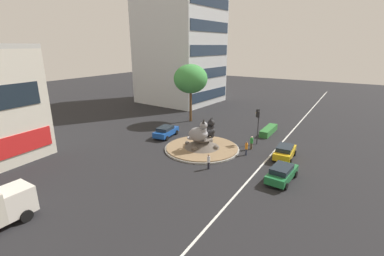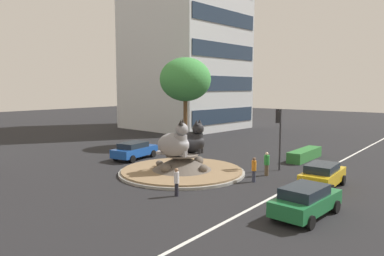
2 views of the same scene
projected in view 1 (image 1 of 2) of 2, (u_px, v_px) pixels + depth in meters
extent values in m
plane|color=black|center=(202.00, 149.00, 33.57)|extent=(160.00, 160.00, 0.00)
cube|color=silver|center=(264.00, 163.00, 29.59)|extent=(112.00, 0.20, 0.01)
cylinder|color=gray|center=(202.00, 148.00, 33.54)|extent=(9.22, 9.22, 0.18)
cylinder|color=#846B4C|center=(202.00, 147.00, 33.49)|extent=(8.85, 8.85, 0.12)
cone|color=#564F47|center=(202.00, 143.00, 33.31)|extent=(4.33, 4.33, 1.11)
cylinder|color=#564F47|center=(202.00, 139.00, 33.17)|extent=(2.38, 2.38, 0.12)
ellipsoid|color=#564F47|center=(210.00, 140.00, 34.66)|extent=(0.92, 0.66, 0.74)
ellipsoid|color=#564F47|center=(187.00, 143.00, 34.21)|extent=(0.55, 0.60, 0.44)
ellipsoid|color=#564F47|center=(195.00, 148.00, 32.12)|extent=(0.84, 0.82, 0.67)
ellipsoid|color=#564F47|center=(216.00, 147.00, 32.58)|extent=(0.71, 0.56, 0.57)
ellipsoid|color=gray|center=(198.00, 134.00, 32.10)|extent=(2.29, 2.70, 1.67)
cylinder|color=gray|center=(202.00, 133.00, 32.00)|extent=(1.44, 1.44, 1.04)
sphere|color=gray|center=(204.00, 125.00, 31.71)|extent=(0.92, 0.92, 0.92)
torus|color=gray|center=(191.00, 138.00, 32.77)|extent=(1.30, 1.30, 0.21)
cone|color=black|center=(204.00, 120.00, 31.79)|extent=(0.50, 0.50, 0.38)
cone|color=black|center=(203.00, 122.00, 31.31)|extent=(0.50, 0.50, 0.38)
cylinder|color=gray|center=(205.00, 139.00, 32.37)|extent=(0.29, 0.29, 0.42)
cylinder|color=gray|center=(205.00, 140.00, 32.01)|extent=(0.29, 0.29, 0.42)
ellipsoid|color=black|center=(207.00, 130.00, 33.65)|extent=(1.68, 2.35, 1.58)
cylinder|color=black|center=(210.00, 129.00, 33.43)|extent=(1.17, 1.17, 0.99)
sphere|color=black|center=(211.00, 123.00, 33.12)|extent=(0.87, 0.87, 0.87)
torus|color=black|center=(201.00, 133.00, 34.49)|extent=(1.17, 1.17, 0.20)
cone|color=black|center=(212.00, 118.00, 33.18)|extent=(0.40, 0.40, 0.36)
cone|color=black|center=(211.00, 119.00, 32.76)|extent=(0.40, 0.40, 0.36)
cylinder|color=black|center=(213.00, 135.00, 33.68)|extent=(0.28, 0.28, 0.40)
cylinder|color=black|center=(212.00, 136.00, 33.36)|extent=(0.28, 0.28, 0.40)
cylinder|color=#2D2D33|center=(258.00, 127.00, 34.61)|extent=(0.14, 0.14, 4.67)
cube|color=black|center=(257.00, 113.00, 34.15)|extent=(0.36, 0.30, 1.05)
sphere|color=#360606|center=(257.00, 111.00, 34.08)|extent=(0.18, 0.18, 0.18)
sphere|color=orange|center=(257.00, 113.00, 34.18)|extent=(0.18, 0.18, 0.18)
sphere|color=black|center=(256.00, 115.00, 34.27)|extent=(0.18, 0.18, 0.18)
cube|color=black|center=(259.00, 114.00, 33.69)|extent=(0.25, 0.31, 0.80)
cube|color=silver|center=(180.00, 39.00, 58.54)|extent=(15.59, 16.52, 27.37)
cube|color=#233347|center=(209.00, 95.00, 57.48)|extent=(13.62, 1.07, 2.07)
cube|color=#233347|center=(210.00, 73.00, 56.15)|extent=(13.62, 1.07, 2.07)
cube|color=#233347|center=(210.00, 50.00, 54.81)|extent=(13.62, 1.07, 2.07)
cube|color=#233347|center=(211.00, 26.00, 53.47)|extent=(13.62, 1.07, 2.07)
cube|color=#233347|center=(211.00, 1.00, 52.13)|extent=(13.62, 1.07, 2.07)
cube|color=#2D7033|center=(269.00, 131.00, 39.39)|extent=(5.05, 1.20, 0.90)
cylinder|color=brown|center=(191.00, 107.00, 45.28)|extent=(0.44, 0.44, 4.94)
ellipsoid|color=#3D8E42|center=(191.00, 79.00, 43.91)|extent=(5.52, 5.52, 4.69)
cylinder|color=black|center=(209.00, 166.00, 28.07)|extent=(0.23, 0.23, 0.77)
cylinder|color=silver|center=(209.00, 159.00, 27.86)|extent=(0.30, 0.30, 0.67)
sphere|color=#936B4C|center=(209.00, 155.00, 27.73)|extent=(0.22, 0.22, 0.22)
cylinder|color=#33384C|center=(246.00, 152.00, 31.63)|extent=(0.24, 0.24, 0.77)
cylinder|color=orange|center=(246.00, 146.00, 31.41)|extent=(0.31, 0.31, 0.67)
sphere|color=brown|center=(247.00, 143.00, 31.28)|extent=(0.22, 0.22, 0.22)
cylinder|color=brown|center=(251.00, 146.00, 33.43)|extent=(0.28, 0.28, 0.79)
cylinder|color=#288C38|center=(252.00, 141.00, 33.21)|extent=(0.38, 0.38, 0.69)
sphere|color=beige|center=(252.00, 137.00, 33.08)|extent=(0.23, 0.23, 0.23)
cube|color=#19479E|center=(166.00, 132.00, 38.01)|extent=(4.59, 2.43, 0.72)
cube|color=#19232D|center=(165.00, 128.00, 37.65)|extent=(2.65, 1.95, 0.46)
cylinder|color=black|center=(165.00, 131.00, 39.74)|extent=(0.66, 0.31, 0.64)
cylinder|color=black|center=(177.00, 132.00, 39.02)|extent=(0.66, 0.31, 0.64)
cylinder|color=black|center=(155.00, 136.00, 37.22)|extent=(0.66, 0.31, 0.64)
cylinder|color=black|center=(167.00, 138.00, 36.50)|extent=(0.66, 0.31, 0.64)
cube|color=gold|center=(285.00, 152.00, 30.69)|extent=(4.29, 1.99, 0.76)
cube|color=#19232D|center=(285.00, 148.00, 30.33)|extent=(2.43, 1.69, 0.48)
cylinder|color=black|center=(279.00, 150.00, 32.38)|extent=(0.65, 0.25, 0.64)
cylinder|color=black|center=(295.00, 153.00, 31.53)|extent=(0.65, 0.25, 0.64)
cylinder|color=black|center=(274.00, 158.00, 30.06)|extent=(0.65, 0.25, 0.64)
cylinder|color=black|center=(290.00, 161.00, 29.22)|extent=(0.65, 0.25, 0.64)
cube|color=#1E6B38|center=(282.00, 174.00, 25.58)|extent=(4.52, 2.14, 0.72)
cube|color=#19232D|center=(282.00, 169.00, 25.23)|extent=(2.58, 1.78, 0.50)
cylinder|color=black|center=(277.00, 169.00, 27.32)|extent=(0.65, 0.27, 0.64)
cylinder|color=black|center=(296.00, 174.00, 26.29)|extent=(0.65, 0.27, 0.64)
cylinder|color=black|center=(267.00, 181.00, 25.09)|extent=(0.65, 0.27, 0.64)
cylinder|color=black|center=(286.00, 186.00, 24.06)|extent=(0.65, 0.27, 0.64)
cube|color=silver|center=(15.00, 200.00, 19.88)|extent=(2.16, 2.19, 1.99)
cylinder|color=black|center=(12.00, 207.00, 20.79)|extent=(0.90, 0.31, 0.90)
cylinder|color=black|center=(26.00, 216.00, 19.67)|extent=(0.90, 0.31, 0.90)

